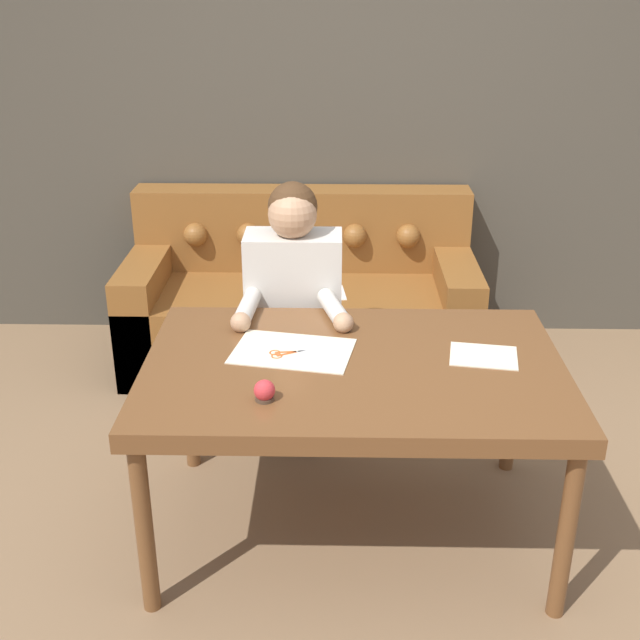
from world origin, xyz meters
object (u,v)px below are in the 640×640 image
(pin_cushion, at_px, (265,391))
(dining_table, at_px, (354,379))
(person, at_px, (294,318))
(scissors, at_px, (289,353))
(couch, at_px, (301,304))

(pin_cushion, bearing_deg, dining_table, 42.74)
(person, relative_size, scissors, 5.35)
(person, bearing_deg, pin_cushion, -92.99)
(person, height_order, pin_cushion, person)
(scissors, bearing_deg, pin_cushion, -100.11)
(dining_table, height_order, person, person)
(couch, xyz_separation_m, pin_cushion, (-0.04, -1.80, 0.45))
(scissors, xyz_separation_m, pin_cushion, (-0.06, -0.34, 0.03))
(dining_table, distance_m, person, 0.69)
(scissors, distance_m, pin_cushion, 0.35)
(scissors, height_order, pin_cushion, pin_cushion)
(scissors, bearing_deg, person, 91.29)
(couch, bearing_deg, dining_table, -80.49)
(person, distance_m, scissors, 0.59)
(dining_table, xyz_separation_m, scissors, (-0.23, 0.07, 0.07))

